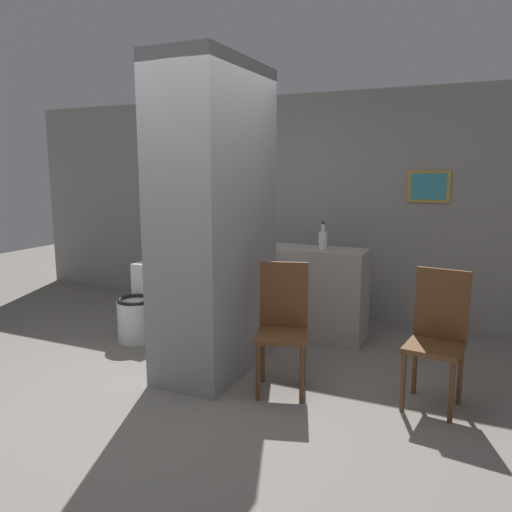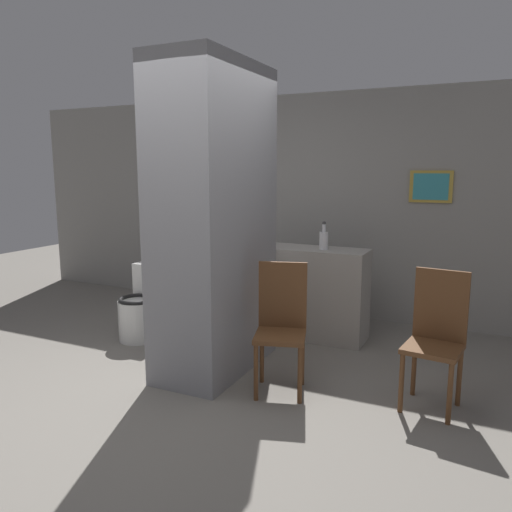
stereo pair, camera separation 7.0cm
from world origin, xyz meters
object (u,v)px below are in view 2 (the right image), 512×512
at_px(toilet, 141,308).
at_px(chair_near_pillar, 281,322).
at_px(bicycle, 217,295).
at_px(chair_by_doorway, 436,334).
at_px(bottle_tall, 324,239).

xyz_separation_m(toilet, chair_near_pillar, (1.77, -0.50, 0.23)).
bearing_deg(bicycle, chair_by_doorway, -21.75).
height_order(toilet, bottle_tall, bottle_tall).
bearing_deg(bottle_tall, toilet, -155.85).
distance_m(chair_near_pillar, bottle_tall, 1.35).
xyz_separation_m(chair_by_doorway, bicycle, (-2.39, 0.95, -0.19)).
xyz_separation_m(toilet, chair_by_doorway, (2.90, -0.28, 0.23)).
bearing_deg(bottle_tall, chair_by_doorway, -40.90).
height_order(chair_by_doorway, bicycle, chair_by_doorway).
bearing_deg(toilet, chair_by_doorway, -5.44).
bearing_deg(toilet, bicycle, 53.01).
xyz_separation_m(chair_near_pillar, bottle_tall, (-0.07, 1.26, 0.49)).
relative_size(toilet, chair_near_pillar, 0.75).
distance_m(chair_by_doorway, bottle_tall, 1.66).
relative_size(chair_near_pillar, chair_by_doorway, 1.00).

